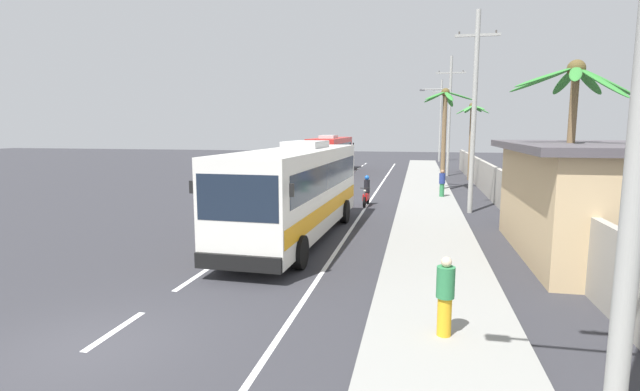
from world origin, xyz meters
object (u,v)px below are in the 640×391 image
utility_pole_distant (441,119)px  pedestrian_midwalk (445,295)px  palm_nearest (573,105)px  palm_second (445,119)px  utility_pole_mid (474,110)px  coach_bus_foreground (296,189)px  coach_bus_far_lane (331,153)px  utility_pole_far (448,113)px  pedestrian_near_kerb (442,183)px  motorcycle_beside_bus (366,194)px  palm_third (472,128)px

utility_pole_distant → pedestrian_midwalk: bearing=-92.2°
palm_nearest → palm_second: bearing=101.0°
utility_pole_mid → palm_nearest: utility_pole_mid is taller
pedestrian_midwalk → palm_second: 24.15m
coach_bus_foreground → palm_nearest: palm_nearest is taller
coach_bus_far_lane → utility_pole_far: utility_pole_far is taller
pedestrian_midwalk → palm_nearest: 9.50m
pedestrian_near_kerb → coach_bus_far_lane: bearing=-59.1°
coach_bus_far_lane → pedestrian_midwalk: size_ratio=7.49×
pedestrian_near_kerb → utility_pole_mid: 6.33m
utility_pole_distant → palm_second: (-1.02, -29.68, -0.51)m
motorcycle_beside_bus → coach_bus_foreground: bearing=-102.5°
utility_pole_mid → utility_pole_far: (-0.11, 19.06, 0.43)m
palm_second → palm_third: bearing=71.3°
pedestrian_near_kerb → utility_pole_far: (1.06, 14.43, 4.58)m
motorcycle_beside_bus → utility_pole_mid: 7.09m
utility_pole_far → palm_third: size_ratio=1.66×
motorcycle_beside_bus → pedestrian_near_kerb: bearing=39.4°
coach_bus_far_lane → utility_pole_far: 11.47m
utility_pole_mid → palm_nearest: 8.17m
palm_second → coach_bus_foreground: bearing=-111.9°
pedestrian_near_kerb → palm_nearest: (3.37, -12.50, 3.99)m
utility_pole_far → palm_nearest: 27.03m
pedestrian_near_kerb → palm_third: size_ratio=0.26×
pedestrian_midwalk → palm_third: (3.65, 31.43, 3.29)m
coach_bus_foreground → utility_pole_mid: (7.21, 7.12, 3.21)m
coach_bus_far_lane → utility_pole_distant: (10.93, 17.69, 3.48)m
pedestrian_near_kerb → palm_second: palm_second is taller
palm_second → palm_third: size_ratio=1.09×
coach_bus_foreground → pedestrian_midwalk: (5.16, -8.25, -0.96)m
palm_nearest → palm_third: size_ratio=1.01×
utility_pole_far → utility_pole_distant: utility_pole_far is taller
utility_pole_far → palm_nearest: bearing=-85.1°
pedestrian_midwalk → palm_third: 31.82m
motorcycle_beside_bus → pedestrian_near_kerb: pedestrian_near_kerb is taller
coach_bus_far_lane → pedestrian_near_kerb: (9.71, -15.80, -0.89)m
utility_pole_far → palm_third: 3.70m
motorcycle_beside_bus → palm_third: palm_third is taller
motorcycle_beside_bus → pedestrian_midwalk: (3.33, -16.55, 0.31)m
palm_second → pedestrian_midwalk: bearing=-92.6°
utility_pole_far → palm_second: (-0.86, -10.62, -0.72)m
utility_pole_distant → palm_nearest: bearing=-87.3°
motorcycle_beside_bus → palm_second: palm_second is taller
palm_second → palm_nearest: bearing=-79.0°
utility_pole_far → utility_pole_mid: bearing=-89.7°
coach_bus_far_lane → utility_pole_distant: bearing=58.3°
motorcycle_beside_bus → utility_pole_far: 19.28m
motorcycle_beside_bus → utility_pole_far: (5.27, 17.88, 4.90)m
coach_bus_foreground → palm_second: (6.24, 15.57, 2.91)m
palm_second → coach_bus_far_lane: bearing=129.6°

